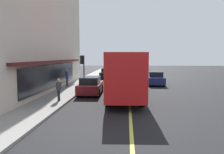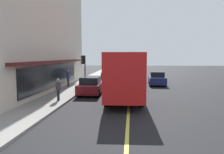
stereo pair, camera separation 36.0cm
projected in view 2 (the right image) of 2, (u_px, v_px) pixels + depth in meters
name	position (u px, v px, depth m)	size (l,w,h in m)	color
ground	(129.00, 94.00, 19.60)	(120.00, 120.00, 0.00)	black
sidewalk	(67.00, 92.00, 20.07)	(80.00, 2.55, 0.15)	gray
lane_centre_stripe	(129.00, 94.00, 19.59)	(36.00, 0.16, 0.01)	#D8D14C
bus	(124.00, 72.00, 17.91)	(11.21, 2.91, 3.50)	red
traffic_light	(83.00, 63.00, 23.23)	(0.30, 0.52, 3.20)	#2D2D33
car_black	(109.00, 73.00, 33.08)	(4.37, 2.00, 1.52)	black
car_maroon	(91.00, 86.00, 19.27)	(4.32, 1.91, 1.52)	maroon
car_navy	(157.00, 78.00, 25.52)	(4.37, 2.00, 1.52)	navy
pedestrian_near_storefront	(58.00, 87.00, 15.68)	(0.34, 0.34, 1.56)	black
pedestrian_waiting	(68.00, 76.00, 22.97)	(0.34, 0.34, 1.76)	black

